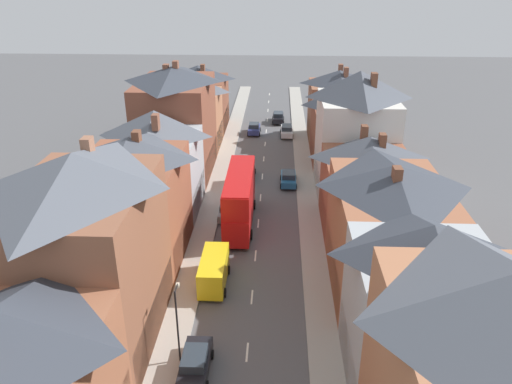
{
  "coord_description": "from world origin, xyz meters",
  "views": [
    {
      "loc": [
        1.73,
        -13.48,
        23.32
      ],
      "look_at": [
        -0.34,
        32.66,
        2.2
      ],
      "focal_mm": 35.0,
      "sensor_mm": 36.0,
      "label": 1
    }
  ],
  "objects_px": {
    "car_parked_left_a": "(195,363)",
    "delivery_van": "(214,270)",
    "double_decker_bus_lead": "(240,198)",
    "car_near_blue": "(278,117)",
    "car_mid_black": "(288,178)",
    "car_far_grey": "(254,128)",
    "car_near_silver": "(287,131)",
    "car_parked_right_a": "(247,171)",
    "street_lamp": "(178,320)",
    "car_mid_white": "(228,209)"
  },
  "relations": [
    {
      "from": "car_far_grey",
      "to": "car_mid_black",
      "type": "bearing_deg",
      "value": -75.49
    },
    {
      "from": "car_near_silver",
      "to": "double_decker_bus_lead",
      "type": "bearing_deg",
      "value": -99.96
    },
    {
      "from": "car_far_grey",
      "to": "street_lamp",
      "type": "bearing_deg",
      "value": -92.95
    },
    {
      "from": "car_parked_right_a",
      "to": "car_mid_black",
      "type": "distance_m",
      "value": 5.27
    },
    {
      "from": "double_decker_bus_lead",
      "to": "car_near_blue",
      "type": "bearing_deg",
      "value": 84.11
    },
    {
      "from": "car_mid_black",
      "to": "car_far_grey",
      "type": "distance_m",
      "value": 19.55
    },
    {
      "from": "double_decker_bus_lead",
      "to": "car_mid_white",
      "type": "distance_m",
      "value": 2.81
    },
    {
      "from": "car_parked_left_a",
      "to": "delivery_van",
      "type": "xyz_separation_m",
      "value": [
        -0.0,
        9.59,
        0.49
      ]
    },
    {
      "from": "car_parked_right_a",
      "to": "car_mid_white",
      "type": "height_order",
      "value": "car_mid_white"
    },
    {
      "from": "car_parked_left_a",
      "to": "car_parked_right_a",
      "type": "distance_m",
      "value": 31.69
    },
    {
      "from": "car_near_silver",
      "to": "car_parked_right_a",
      "type": "bearing_deg",
      "value": -106.86
    },
    {
      "from": "car_near_silver",
      "to": "street_lamp",
      "type": "bearing_deg",
      "value": -98.94
    },
    {
      "from": "car_near_silver",
      "to": "car_far_grey",
      "type": "relative_size",
      "value": 1.2
    },
    {
      "from": "double_decker_bus_lead",
      "to": "delivery_van",
      "type": "xyz_separation_m",
      "value": [
        -1.29,
        -10.28,
        -1.48
      ]
    },
    {
      "from": "car_near_silver",
      "to": "car_parked_left_a",
      "type": "distance_m",
      "value": 48.23
    },
    {
      "from": "double_decker_bus_lead",
      "to": "car_near_blue",
      "type": "relative_size",
      "value": 2.5
    },
    {
      "from": "car_near_blue",
      "to": "car_near_silver",
      "type": "height_order",
      "value": "car_near_blue"
    },
    {
      "from": "double_decker_bus_lead",
      "to": "car_mid_white",
      "type": "relative_size",
      "value": 2.44
    },
    {
      "from": "car_far_grey",
      "to": "car_parked_right_a",
      "type": "bearing_deg",
      "value": -90.0
    },
    {
      "from": "car_near_silver",
      "to": "street_lamp",
      "type": "relative_size",
      "value": 0.83
    },
    {
      "from": "car_parked_left_a",
      "to": "car_parked_right_a",
      "type": "relative_size",
      "value": 1.07
    },
    {
      "from": "car_mid_black",
      "to": "car_far_grey",
      "type": "height_order",
      "value": "car_far_grey"
    },
    {
      "from": "car_near_blue",
      "to": "car_parked_right_a",
      "type": "relative_size",
      "value": 1.08
    },
    {
      "from": "car_mid_white",
      "to": "delivery_van",
      "type": "bearing_deg",
      "value": -90.0
    },
    {
      "from": "car_mid_black",
      "to": "car_far_grey",
      "type": "xyz_separation_m",
      "value": [
        -4.9,
        18.93,
        0.01
      ]
    },
    {
      "from": "car_near_silver",
      "to": "car_parked_left_a",
      "type": "xyz_separation_m",
      "value": [
        -6.2,
        -47.83,
        0.01
      ]
    },
    {
      "from": "double_decker_bus_lead",
      "to": "street_lamp",
      "type": "relative_size",
      "value": 1.96
    },
    {
      "from": "car_mid_white",
      "to": "car_far_grey",
      "type": "xyz_separation_m",
      "value": [
        1.3,
        27.26,
        0.02
      ]
    },
    {
      "from": "car_mid_black",
      "to": "delivery_van",
      "type": "height_order",
      "value": "delivery_van"
    },
    {
      "from": "car_parked_right_a",
      "to": "delivery_van",
      "type": "height_order",
      "value": "delivery_van"
    },
    {
      "from": "car_near_silver",
      "to": "car_near_blue",
      "type": "bearing_deg",
      "value": 100.5
    },
    {
      "from": "car_mid_black",
      "to": "street_lamp",
      "type": "bearing_deg",
      "value": -104.4
    },
    {
      "from": "double_decker_bus_lead",
      "to": "car_far_grey",
      "type": "relative_size",
      "value": 2.82
    },
    {
      "from": "car_parked_left_a",
      "to": "car_near_silver",
      "type": "bearing_deg",
      "value": 82.61
    },
    {
      "from": "car_parked_left_a",
      "to": "car_mid_white",
      "type": "distance_m",
      "value": 21.38
    },
    {
      "from": "car_far_grey",
      "to": "car_near_silver",
      "type": "bearing_deg",
      "value": -9.35
    },
    {
      "from": "double_decker_bus_lead",
      "to": "car_parked_right_a",
      "type": "xyz_separation_m",
      "value": [
        0.01,
        11.79,
        -2.0
      ]
    },
    {
      "from": "double_decker_bus_lead",
      "to": "car_mid_black",
      "type": "bearing_deg",
      "value": 63.49
    },
    {
      "from": "car_parked_left_a",
      "to": "car_mid_black",
      "type": "distance_m",
      "value": 30.35
    },
    {
      "from": "car_far_grey",
      "to": "car_parked_left_a",
      "type": "bearing_deg",
      "value": -91.53
    },
    {
      "from": "delivery_van",
      "to": "street_lamp",
      "type": "bearing_deg",
      "value": -97.71
    },
    {
      "from": "car_near_blue",
      "to": "car_mid_white",
      "type": "height_order",
      "value": "car_near_blue"
    },
    {
      "from": "double_decker_bus_lead",
      "to": "car_near_silver",
      "type": "height_order",
      "value": "double_decker_bus_lead"
    },
    {
      "from": "car_near_silver",
      "to": "delivery_van",
      "type": "relative_size",
      "value": 0.88
    },
    {
      "from": "car_near_blue",
      "to": "street_lamp",
      "type": "bearing_deg",
      "value": -96.42
    },
    {
      "from": "car_near_silver",
      "to": "car_far_grey",
      "type": "xyz_separation_m",
      "value": [
        -4.9,
        0.81,
        -0.0
      ]
    },
    {
      "from": "car_near_silver",
      "to": "delivery_van",
      "type": "xyz_separation_m",
      "value": [
        -6.2,
        -38.24,
        0.5
      ]
    },
    {
      "from": "car_near_silver",
      "to": "car_mid_white",
      "type": "bearing_deg",
      "value": -103.19
    },
    {
      "from": "car_parked_left_a",
      "to": "car_parked_right_a",
      "type": "bearing_deg",
      "value": 87.65
    },
    {
      "from": "double_decker_bus_lead",
      "to": "car_parked_right_a",
      "type": "distance_m",
      "value": 11.96
    }
  ]
}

